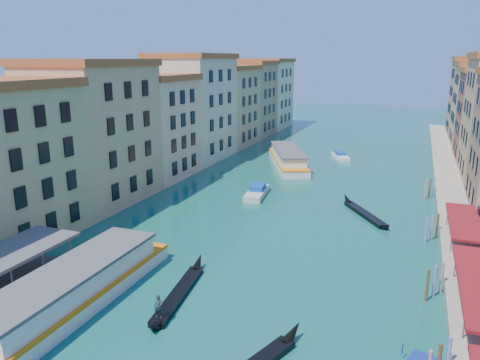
% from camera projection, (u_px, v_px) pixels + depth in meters
% --- Properties ---
extents(left_bank_palazzos, '(12.80, 128.40, 21.00)m').
position_uv_depth(left_bank_palazzos, '(179.00, 115.00, 88.60)').
color(left_bank_palazzos, beige).
rests_on(left_bank_palazzos, ground).
extents(quay, '(4.00, 140.00, 1.00)m').
position_uv_depth(quay, '(448.00, 185.00, 74.73)').
color(quay, gray).
rests_on(quay, ground).
extents(mooring_poles_right, '(1.44, 54.24, 3.20)m').
position_uv_depth(mooring_poles_right, '(434.00, 270.00, 42.78)').
color(mooring_poles_right, brown).
rests_on(mooring_poles_right, ground).
extents(vaporetto_near, '(5.39, 22.98, 3.41)m').
position_uv_depth(vaporetto_near, '(72.00, 289.00, 38.68)').
color(vaporetto_near, white).
rests_on(vaporetto_near, ground).
extents(vaporetto_far, '(13.11, 21.85, 3.22)m').
position_uv_depth(vaporetto_far, '(288.00, 158.00, 90.18)').
color(vaporetto_far, white).
rests_on(vaporetto_far, ground).
extents(gondola_fore, '(2.87, 13.47, 2.69)m').
position_uv_depth(gondola_fore, '(178.00, 292.00, 40.46)').
color(gondola_fore, black).
rests_on(gondola_fore, ground).
extents(gondola_far, '(8.09, 11.65, 1.88)m').
position_uv_depth(gondola_far, '(364.00, 212.00, 61.53)').
color(gondola_far, black).
rests_on(gondola_far, ground).
extents(motorboat_mid, '(3.44, 8.08, 1.62)m').
position_uv_depth(motorboat_mid, '(257.00, 192.00, 70.25)').
color(motorboat_mid, silver).
rests_on(motorboat_mid, ground).
extents(motorboat_far, '(4.69, 7.00, 1.39)m').
position_uv_depth(motorboat_far, '(340.00, 156.00, 96.37)').
color(motorboat_far, white).
rests_on(motorboat_far, ground).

